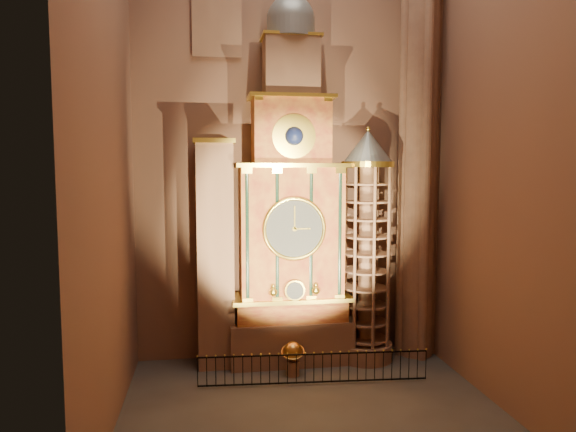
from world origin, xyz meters
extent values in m
plane|color=#383330|center=(0.00, 0.00, 0.00)|extent=(14.00, 14.00, 0.00)
plane|color=brown|center=(0.00, 6.00, 11.00)|extent=(22.00, 0.00, 22.00)
plane|color=brown|center=(-7.00, 0.00, 11.00)|extent=(0.00, 22.00, 22.00)
plane|color=brown|center=(7.00, 0.00, 11.00)|extent=(0.00, 22.00, 22.00)
cube|color=#8C634C|center=(0.00, 5.00, 1.00)|extent=(5.60, 2.20, 2.00)
cube|color=maroon|center=(0.00, 5.00, 2.50)|extent=(5.00, 2.00, 1.00)
cube|color=gold|center=(0.00, 4.95, 3.05)|extent=(5.40, 2.30, 0.18)
cube|color=maroon|center=(0.00, 5.00, 6.00)|extent=(4.60, 2.00, 6.00)
cylinder|color=black|center=(-2.05, 4.14, 6.00)|extent=(0.32, 0.32, 5.60)
cylinder|color=black|center=(-0.75, 4.14, 6.00)|extent=(0.32, 0.32, 5.60)
cylinder|color=black|center=(0.75, 4.14, 6.00)|extent=(0.32, 0.32, 5.60)
cylinder|color=black|center=(2.05, 4.14, 6.00)|extent=(0.32, 0.32, 5.60)
cube|color=gold|center=(0.00, 4.95, 9.05)|extent=(5.00, 2.25, 0.18)
cylinder|color=#2D3033|center=(0.00, 3.99, 6.30)|extent=(2.60, 0.12, 2.60)
torus|color=gold|center=(0.00, 3.94, 6.30)|extent=(2.80, 0.16, 2.80)
cylinder|color=gold|center=(0.00, 3.84, 3.60)|extent=(0.90, 0.10, 0.90)
sphere|color=gold|center=(-0.95, 3.89, 3.55)|extent=(0.36, 0.36, 0.36)
sphere|color=gold|center=(0.95, 3.89, 3.55)|extent=(0.36, 0.36, 0.36)
cube|color=maroon|center=(0.00, 5.00, 10.50)|extent=(3.40, 1.80, 3.00)
sphere|color=#0D1E45|center=(0.00, 4.09, 10.30)|extent=(0.80, 0.80, 0.80)
cube|color=gold|center=(0.00, 4.95, 12.05)|extent=(3.80, 2.00, 0.15)
cube|color=#8C634C|center=(0.00, 5.00, 13.30)|extent=(2.40, 1.60, 2.60)
sphere|color=slate|center=(0.00, 5.00, 15.40)|extent=(2.10, 2.10, 2.10)
cube|color=#8C634C|center=(-3.40, 5.00, 5.00)|extent=(1.60, 1.40, 10.00)
cube|color=gold|center=(-3.40, 4.58, 3.00)|extent=(1.35, 0.10, 2.10)
cube|color=#4D1B14|center=(-3.40, 4.52, 3.00)|extent=(1.05, 0.04, 1.75)
cube|color=gold|center=(-3.40, 4.58, 5.60)|extent=(1.35, 0.10, 2.10)
cube|color=#4D1B14|center=(-3.40, 4.52, 5.60)|extent=(1.05, 0.04, 1.75)
cube|color=gold|center=(-3.40, 4.58, 8.20)|extent=(1.35, 0.10, 2.10)
cube|color=#4D1B14|center=(-3.40, 4.52, 8.20)|extent=(1.05, 0.04, 1.75)
cube|color=gold|center=(-3.40, 5.00, 10.10)|extent=(1.80, 1.60, 0.20)
cylinder|color=#8C634C|center=(3.50, 4.70, 0.40)|extent=(2.50, 2.50, 0.80)
cylinder|color=#8C634C|center=(3.50, 4.70, 4.90)|extent=(0.70, 0.70, 8.20)
cylinder|color=gold|center=(3.50, 4.70, 9.10)|extent=(2.40, 2.40, 0.25)
cone|color=slate|center=(3.50, 4.70, 9.90)|extent=(2.30, 2.30, 1.50)
sphere|color=gold|center=(3.50, 4.70, 10.70)|extent=(0.20, 0.20, 0.20)
cylinder|color=#8C634C|center=(6.10, 5.00, 11.00)|extent=(1.60, 1.60, 22.00)
cylinder|color=#8C634C|center=(6.90, 5.00, 11.00)|extent=(0.44, 0.44, 22.00)
cylinder|color=#8C634C|center=(5.30, 5.00, 11.00)|extent=(0.44, 0.44, 22.00)
cylinder|color=#8C634C|center=(6.10, 5.80, 11.00)|extent=(0.44, 0.44, 22.00)
cylinder|color=#8C634C|center=(6.10, 4.20, 11.00)|extent=(0.44, 0.44, 22.00)
cylinder|color=#8C634C|center=(-0.18, 3.29, 0.32)|extent=(0.55, 0.55, 0.64)
sphere|color=#CB8839|center=(-0.18, 3.29, 1.06)|extent=(0.83, 0.83, 0.83)
torus|color=#CB8839|center=(-0.18, 3.29, 1.06)|extent=(1.21, 1.17, 0.45)
cube|color=black|center=(0.52, 2.20, 1.29)|extent=(9.48, 0.73, 0.05)
cube|color=black|center=(0.52, 2.20, 0.11)|extent=(9.48, 0.73, 0.05)
camera|label=1|loc=(-3.73, -17.86, 8.88)|focal=32.00mm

